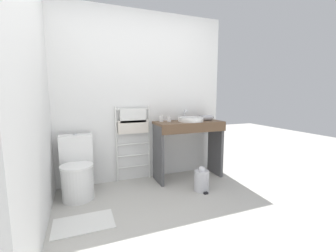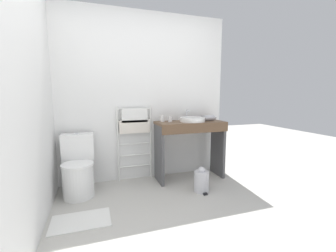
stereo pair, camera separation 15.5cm
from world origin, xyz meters
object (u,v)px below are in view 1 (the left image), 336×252
towel_radiator (133,127)px  sink_basin (191,119)px  cup_near_wall (161,119)px  cup_near_edge (169,119)px  trash_bin (202,180)px  hair_dryer (207,118)px  toilet (77,171)px

towel_radiator → sink_basin: 0.83m
cup_near_wall → cup_near_edge: 0.11m
trash_bin → cup_near_edge: bearing=114.0°
cup_near_edge → hair_dryer: bearing=-3.6°
cup_near_wall → cup_near_edge: (0.09, -0.07, -0.00)m
toilet → towel_radiator: 0.93m
toilet → sink_basin: bearing=1.8°
towel_radiator → trash_bin: 1.18m
toilet → trash_bin: bearing=-15.7°
toilet → cup_near_wall: 1.30m
towel_radiator → hair_dryer: (1.09, -0.19, 0.12)m
towel_radiator → cup_near_edge: (0.48, -0.15, 0.11)m
cup_near_wall → cup_near_edge: cup_near_wall is taller
cup_near_wall → trash_bin: 1.02m
sink_basin → toilet: bearing=-178.2°
hair_dryer → trash_bin: size_ratio=0.65×
towel_radiator → trash_bin: (0.72, -0.68, -0.63)m
hair_dryer → cup_near_edge: bearing=176.4°
sink_basin → trash_bin: size_ratio=1.13×
sink_basin → cup_near_wall: 0.43m
cup_near_wall → trash_bin: (0.33, -0.60, -0.75)m
toilet → towel_radiator: size_ratio=0.69×
sink_basin → cup_near_wall: cup_near_wall is taller
towel_radiator → hair_dryer: towel_radiator is taller
cup_near_wall → trash_bin: size_ratio=0.26×
towel_radiator → trash_bin: towel_radiator is taller
sink_basin → cup_near_wall: size_ratio=4.36×
towel_radiator → trash_bin: bearing=-43.5°
cup_near_edge → hair_dryer: size_ratio=0.37×
toilet → cup_near_wall: (1.15, 0.19, 0.57)m
toilet → hair_dryer: hair_dryer is taller
cup_near_wall → hair_dryer: 0.70m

